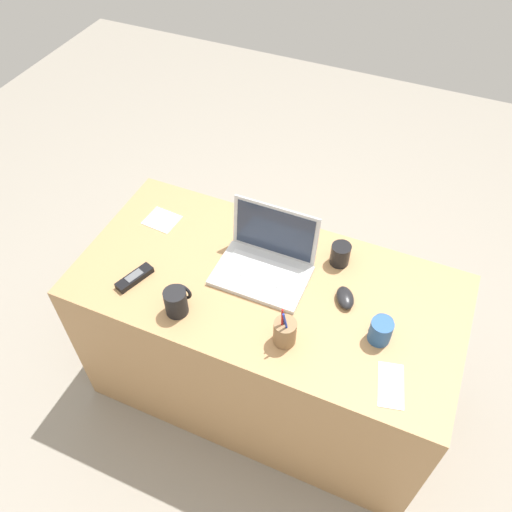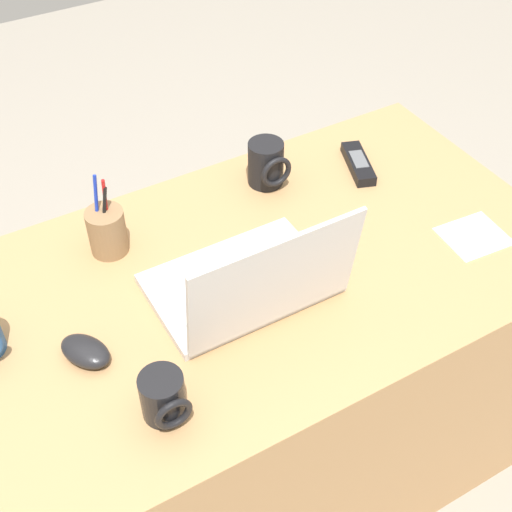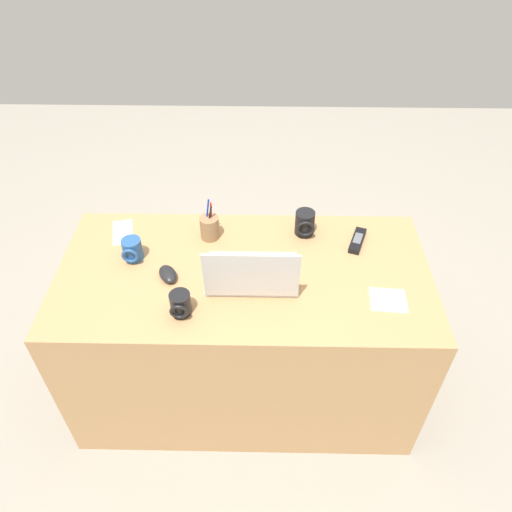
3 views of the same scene
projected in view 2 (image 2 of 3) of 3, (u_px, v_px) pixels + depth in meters
ground_plane at (229, 477)px, 1.86m from camera, size 6.00×6.00×0.00m
desk at (225, 397)px, 1.60m from camera, size 1.43×0.70×0.75m
laptop at (250, 283)px, 1.28m from camera, size 0.34×0.26×0.23m
computer_mouse at (85, 351)px, 1.20m from camera, size 0.10×0.12×0.04m
coffee_mug_white at (164, 397)px, 1.11m from camera, size 0.07×0.09×0.09m
coffee_mug_spare at (267, 164)px, 1.54m from camera, size 0.08×0.09×0.10m
cordless_phone at (358, 164)px, 1.61m from camera, size 0.09×0.15×0.03m
pen_holder at (107, 231)px, 1.38m from camera, size 0.08×0.08×0.18m
paper_note_near_laptop at (474, 236)px, 1.44m from camera, size 0.14×0.12×0.00m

